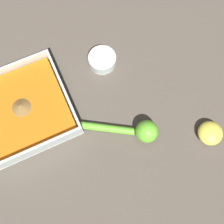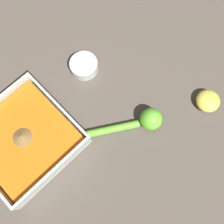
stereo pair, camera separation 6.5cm
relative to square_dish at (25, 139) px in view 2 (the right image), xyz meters
The scene contains 5 objects.
ground_plane 0.05m from the square_dish, 32.28° to the right, with size 4.00×4.00×0.00m, color brown.
square_dish is the anchor object (origin of this frame).
spice_bowl 0.24m from the square_dish, 78.88° to the right, with size 0.07×0.07×0.03m.
lemon_squeezer 0.29m from the square_dish, 125.71° to the right, with size 0.12×0.17×0.06m.
lemon_half 0.47m from the square_dish, 122.04° to the right, with size 0.06×0.06×0.03m.
Camera 2 is at (-0.27, -0.04, 0.65)m, focal length 42.00 mm.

